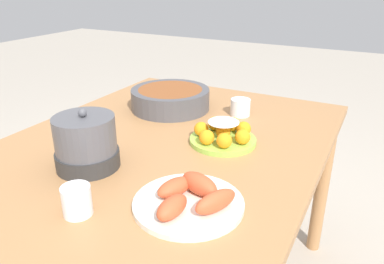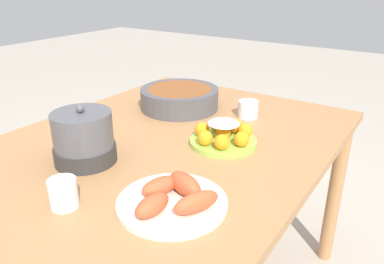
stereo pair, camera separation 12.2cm
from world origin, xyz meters
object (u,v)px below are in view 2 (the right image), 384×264
at_px(cup_near, 248,109).
at_px(warming_pot, 84,138).
at_px(dining_table, 162,165).
at_px(cup_far, 63,193).
at_px(seafood_platter, 174,198).
at_px(serving_bowl, 180,98).
at_px(cake_plate, 224,136).

bearing_deg(cup_near, warming_pot, 158.50).
relative_size(dining_table, cup_far, 18.81).
relative_size(seafood_platter, cup_near, 3.51).
height_order(cup_far, warming_pot, warming_pot).
distance_m(serving_bowl, cup_near, 0.29).
xyz_separation_m(seafood_platter, cup_far, (-0.15, 0.22, 0.01)).
relative_size(cake_plate, seafood_platter, 0.82).
distance_m(dining_table, serving_bowl, 0.37).
bearing_deg(cup_far, cake_plate, -15.18).
bearing_deg(cup_far, seafood_platter, -56.06).
distance_m(cake_plate, warming_pot, 0.44).
relative_size(seafood_platter, cup_far, 3.72).
relative_size(serving_bowl, cup_near, 4.15).
xyz_separation_m(seafood_platter, cup_near, (0.65, 0.12, 0.01)).
distance_m(cake_plate, seafood_platter, 0.38).
bearing_deg(dining_table, cup_near, -19.84).
height_order(seafood_platter, warming_pot, warming_pot).
bearing_deg(warming_pot, cake_plate, -39.98).
xyz_separation_m(serving_bowl, seafood_platter, (-0.58, -0.40, -0.02)).
xyz_separation_m(dining_table, warming_pot, (-0.23, 0.10, 0.16)).
bearing_deg(warming_pot, cup_far, -143.87).
bearing_deg(seafood_platter, cake_plate, 11.36).
bearing_deg(seafood_platter, warming_pot, 83.16).
height_order(dining_table, warming_pot, warming_pot).
relative_size(dining_table, seafood_platter, 5.06).
distance_m(dining_table, cup_near, 0.41).
height_order(dining_table, seafood_platter, seafood_platter).
bearing_deg(cake_plate, cup_far, 164.82).
relative_size(dining_table, cup_near, 17.77).
bearing_deg(seafood_platter, cup_far, 123.94).
xyz_separation_m(dining_table, seafood_platter, (-0.27, -0.25, 0.11)).
height_order(serving_bowl, warming_pot, warming_pot).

